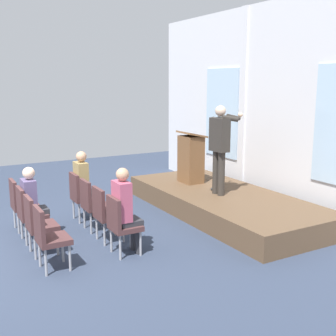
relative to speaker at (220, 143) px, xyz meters
name	(u,v)px	position (x,y,z in m)	size (l,w,h in m)	color
rear_partition	(276,107)	(-0.01, 1.44, 0.68)	(8.94, 0.14, 4.30)	silver
stage_platform	(223,203)	(-0.03, 0.14, -1.25)	(4.69, 2.01, 0.42)	brown
speaker	(220,143)	(0.00, 0.00, 0.00)	(0.50, 0.69, 1.78)	#332D28
mic_stand	(218,174)	(-0.29, 0.18, -0.70)	(0.28, 0.28, 1.55)	black
lectern	(191,158)	(-1.17, 0.07, -0.48)	(0.60, 0.48, 1.16)	brown
chair_r0_c0	(80,194)	(-1.01, -2.55, -0.93)	(0.46, 0.44, 0.94)	#99999E
audience_r0_c0	(84,182)	(-1.01, -2.47, -0.71)	(0.36, 0.39, 1.36)	#2D2D33
chair_r0_c1	(92,202)	(-0.36, -2.55, -0.93)	(0.46, 0.44, 0.94)	#99999E
chair_r0_c2	(105,211)	(0.29, -2.55, -0.93)	(0.46, 0.44, 0.94)	#99999E
chair_r0_c3	(121,222)	(0.94, -2.55, -0.93)	(0.46, 0.44, 0.94)	#99999E
audience_r0_c3	(125,207)	(0.94, -2.47, -0.70)	(0.36, 0.39, 1.38)	#2D2D33
chair_r1_c0	(20,201)	(-1.01, -3.67, -0.93)	(0.46, 0.44, 0.94)	#99999E
chair_r1_c1	(28,211)	(-0.36, -3.67, -0.93)	(0.46, 0.44, 0.94)	#99999E
audience_r1_c1	(33,200)	(-0.36, -3.58, -0.75)	(0.36, 0.39, 1.28)	#2D2D33
chair_r1_c2	(37,222)	(0.29, -3.67, -0.93)	(0.46, 0.44, 0.94)	#99999E
chair_r1_c3	(48,234)	(0.94, -3.67, -0.93)	(0.46, 0.44, 0.94)	#99999E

